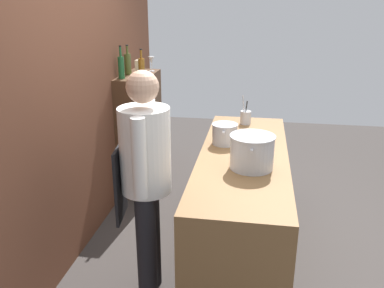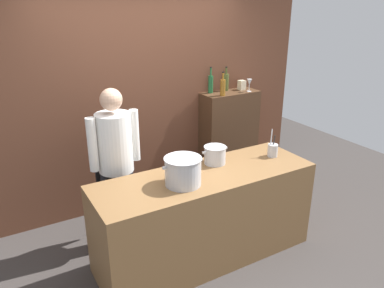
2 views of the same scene
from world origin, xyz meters
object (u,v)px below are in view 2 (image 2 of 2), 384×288
(stockpot_small, at_px, (215,155))
(utensil_crock, at_px, (273,150))
(wine_glass_tall, at_px, (249,83))
(spice_tin_cream, at_px, (242,85))
(wine_bottle_green, at_px, (211,84))
(chef, at_px, (116,158))
(wine_bottle_amber, at_px, (223,87))
(stockpot_large, at_px, (183,171))
(wine_bottle_olive, at_px, (226,82))

(stockpot_small, distance_m, utensil_crock, 0.63)
(wine_glass_tall, distance_m, spice_tin_cream, 0.14)
(stockpot_small, height_order, wine_bottle_green, wine_bottle_green)
(chef, bearing_deg, wine_glass_tall, -173.47)
(wine_bottle_green, distance_m, spice_tin_cream, 0.46)
(utensil_crock, bearing_deg, chef, 157.41)
(utensil_crock, bearing_deg, wine_glass_tall, 64.47)
(wine_bottle_amber, bearing_deg, wine_bottle_green, 104.55)
(stockpot_large, xyz_separation_m, spice_tin_cream, (1.59, 1.29, 0.34))
(wine_bottle_green, bearing_deg, stockpot_large, -130.30)
(stockpot_small, height_order, wine_bottle_amber, wine_bottle_amber)
(wine_bottle_amber, bearing_deg, wine_glass_tall, 0.89)
(wine_bottle_green, relative_size, wine_bottle_olive, 1.06)
(spice_tin_cream, bearing_deg, wine_bottle_olive, 162.57)
(wine_bottle_olive, bearing_deg, chef, -159.39)
(stockpot_large, relative_size, stockpot_small, 1.37)
(wine_glass_tall, height_order, spice_tin_cream, wine_glass_tall)
(utensil_crock, xyz_separation_m, wine_bottle_green, (0.05, 1.26, 0.45))
(wine_bottle_green, xyz_separation_m, spice_tin_cream, (0.45, -0.06, -0.06))
(stockpot_small, bearing_deg, wine_bottle_olive, 51.31)
(wine_bottle_amber, height_order, wine_glass_tall, wine_bottle_amber)
(chef, distance_m, utensil_crock, 1.59)
(chef, xyz_separation_m, utensil_crock, (1.47, -0.61, 0.00))
(wine_glass_tall, bearing_deg, stockpot_small, -140.63)
(wine_glass_tall, bearing_deg, utensil_crock, -115.53)
(wine_glass_tall, bearing_deg, spice_tin_cream, 97.53)
(chef, distance_m, spice_tin_cream, 2.09)
(stockpot_large, distance_m, stockpot_small, 0.55)
(spice_tin_cream, bearing_deg, chef, -163.15)
(wine_bottle_amber, height_order, spice_tin_cream, wine_bottle_amber)
(chef, relative_size, wine_bottle_green, 5.05)
(wine_bottle_olive, bearing_deg, spice_tin_cream, -17.43)
(wine_bottle_amber, distance_m, wine_bottle_olive, 0.28)
(utensil_crock, distance_m, wine_glass_tall, 1.27)
(stockpot_small, height_order, wine_glass_tall, wine_glass_tall)
(wine_bottle_green, xyz_separation_m, wine_glass_tall, (0.47, -0.19, -0.00))
(chef, height_order, wine_bottle_green, chef)
(utensil_crock, relative_size, spice_tin_cream, 2.33)
(stockpot_large, height_order, stockpot_small, stockpot_large)
(wine_bottle_amber, relative_size, wine_glass_tall, 1.82)
(utensil_crock, height_order, wine_bottle_olive, wine_bottle_olive)
(stockpot_large, xyz_separation_m, wine_bottle_olive, (1.39, 1.36, 0.39))
(spice_tin_cream, bearing_deg, stockpot_large, -140.94)
(stockpot_small, distance_m, wine_bottle_olive, 1.50)
(wine_bottle_amber, height_order, wine_bottle_olive, wine_bottle_olive)
(utensil_crock, bearing_deg, stockpot_small, 166.04)
(utensil_crock, distance_m, spice_tin_cream, 1.36)
(wine_bottle_green, bearing_deg, spice_tin_cream, -7.24)
(wine_bottle_amber, bearing_deg, utensil_crock, -95.18)
(wine_bottle_amber, bearing_deg, wine_bottle_olive, 47.18)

